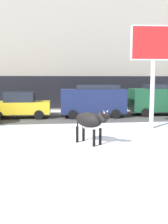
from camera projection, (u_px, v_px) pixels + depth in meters
ground_plane at (91, 145)px, 10.66m from camera, size 120.00×120.00×0.00m
road_strip at (75, 117)px, 18.55m from camera, size 60.00×5.60×0.01m
building_facade at (69, 40)px, 24.80m from camera, size 44.00×6.10×13.00m
cow_black at (90, 121)px, 10.70m from camera, size 1.51×1.74×1.54m
billboard at (154, 49)px, 13.68m from camera, size 2.53×0.35×5.56m
car_yellow_sedan at (20, 105)px, 17.96m from camera, size 4.23×2.03×1.84m
car_navy_van at (93, 100)px, 18.40m from camera, size 4.63×2.17×2.32m
car_darkgreen_van at (161, 99)px, 19.46m from camera, size 4.63×2.17×2.32m
pedestrian_near_billboard at (28, 102)px, 21.27m from camera, size 0.36×0.24×1.73m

